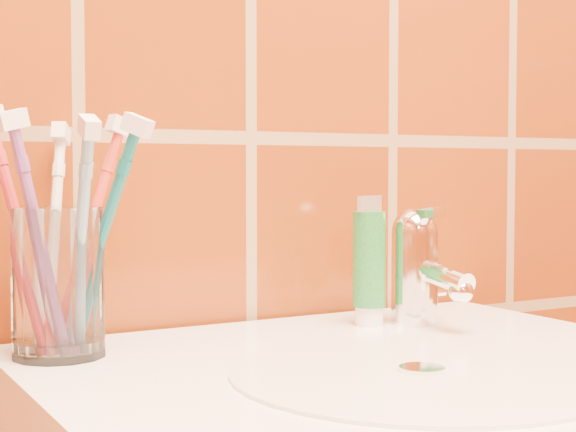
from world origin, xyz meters
TOP-DOWN VIEW (x-y plane):
  - glass_tumbler at (-0.23, 1.11)m, footprint 0.10×0.10m
  - toothpaste_tube at (0.09, 1.11)m, footprint 0.04×0.03m
  - faucet at (0.14, 1.09)m, footprint 0.05×0.11m
  - toothbrush_0 at (-0.22, 1.08)m, footprint 0.03×0.15m
  - toothbrush_1 at (-0.26, 1.13)m, footprint 0.13×0.14m
  - toothbrush_2 at (-0.20, 1.09)m, footprint 0.15×0.16m
  - toothbrush_3 at (-0.22, 1.15)m, footprint 0.12×0.16m
  - toothbrush_4 at (-0.25, 1.10)m, footprint 0.10×0.09m
  - toothbrush_5 at (-0.20, 1.13)m, footprint 0.13×0.12m

SIDE VIEW (x-z plane):
  - toothpaste_tube at x=0.09m, z-range 0.85..0.98m
  - glass_tumbler at x=-0.23m, z-range 0.85..0.98m
  - faucet at x=0.14m, z-range 0.85..0.97m
  - toothbrush_3 at x=-0.22m, z-range 0.84..1.06m
  - toothbrush_0 at x=-0.22m, z-range 0.84..1.06m
  - toothbrush_2 at x=-0.20m, z-range 0.84..1.06m
  - toothbrush_5 at x=-0.20m, z-range 0.85..1.06m
  - toothbrush_4 at x=-0.25m, z-range 0.84..1.06m
  - toothbrush_1 at x=-0.26m, z-range 0.84..1.07m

